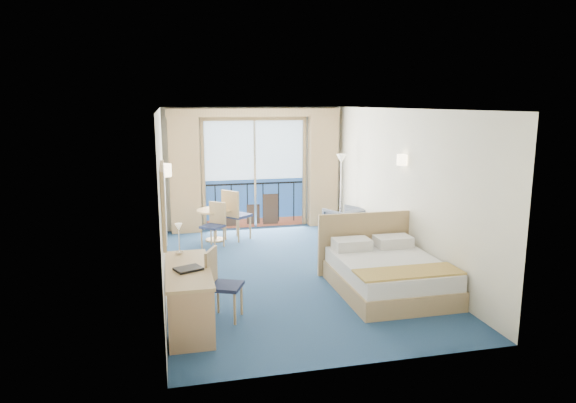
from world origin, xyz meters
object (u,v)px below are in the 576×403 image
object	(u,v)px
table_chair_a	(234,212)
desk_chair	(220,280)
armchair	(345,223)
table_chair_b	(215,222)
floor_lamp	(341,174)
desk	(190,306)
round_table	(215,217)
bed	(387,273)
nightstand	(386,248)

from	to	relation	value
table_chair_a	desk_chair	bearing A→B (deg)	129.29
armchair	table_chair_b	distance (m)	2.71
armchair	table_chair_a	xyz separation A→B (m)	(-2.26, 0.40, 0.26)
armchair	floor_lamp	world-z (taller)	floor_lamp
desk	desk_chair	bearing A→B (deg)	52.47
armchair	round_table	distance (m)	2.70
table_chair_a	round_table	bearing A→B (deg)	39.56
armchair	round_table	size ratio (longest dim) A/B	1.00
armchair	table_chair_b	world-z (taller)	table_chair_b
bed	desk	distance (m)	3.10
floor_lamp	desk	distance (m)	5.65
desk_chair	table_chair_b	size ratio (longest dim) A/B	1.07
nightstand	table_chair_a	size ratio (longest dim) A/B	0.58
bed	armchair	bearing A→B (deg)	82.23
floor_lamp	table_chair_a	bearing A→B (deg)	-179.00
armchair	floor_lamp	xyz separation A→B (m)	(0.04, 0.44, 0.98)
desk	table_chair_b	distance (m)	4.04
round_table	table_chair_b	size ratio (longest dim) A/B	0.82
desk_chair	armchair	bearing A→B (deg)	-17.02
nightstand	armchair	distance (m)	1.86
armchair	floor_lamp	size ratio (longest dim) A/B	0.42
round_table	desk_chair	bearing A→B (deg)	-94.42
bed	table_chair_a	distance (m)	3.91
armchair	round_table	world-z (taller)	armchair
desk	table_chair_a	world-z (taller)	table_chair_a
table_chair_a	table_chair_b	size ratio (longest dim) A/B	1.19
bed	desk_chair	xyz separation A→B (m)	(-2.55, -0.42, 0.24)
floor_lamp	round_table	distance (m)	2.82
desk	floor_lamp	bearing A→B (deg)	52.36
nightstand	desk	bearing A→B (deg)	-148.50
nightstand	bed	bearing A→B (deg)	-113.44
bed	floor_lamp	bearing A→B (deg)	82.52
bed	floor_lamp	xyz separation A→B (m)	(0.46, 3.47, 1.02)
floor_lamp	table_chair_b	bearing A→B (deg)	-171.01
bed	desk	size ratio (longest dim) A/B	1.20
nightstand	desk_chair	world-z (taller)	desk_chair
bed	desk	bearing A→B (deg)	-162.24
bed	nightstand	distance (m)	1.28
nightstand	round_table	xyz separation A→B (m)	(-2.75, 2.33, 0.18)
table_chair_b	desk	bearing A→B (deg)	-58.36
round_table	table_chair_a	xyz separation A→B (m)	(0.40, -0.07, 0.10)
desk_chair	round_table	size ratio (longest dim) A/B	1.30
bed	round_table	xyz separation A→B (m)	(-2.24, 3.50, 0.21)
nightstand	table_chair_a	bearing A→B (deg)	136.21
bed	nightstand	bearing A→B (deg)	66.56
bed	floor_lamp	world-z (taller)	floor_lamp
nightstand	table_chair_a	distance (m)	3.27
bed	armchair	size ratio (longest dim) A/B	2.68
armchair	floor_lamp	bearing A→B (deg)	-120.85
desk	bed	bearing A→B (deg)	17.76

